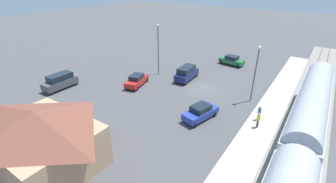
% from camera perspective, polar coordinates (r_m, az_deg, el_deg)
% --- Properties ---
extents(ground_plane, '(200.00, 200.00, 0.00)m').
position_cam_1_polar(ground_plane, '(35.43, 8.26, 0.97)').
color(ground_plane, '#4C4C4F').
extents(railway_track, '(4.80, 70.00, 0.30)m').
position_cam_1_polar(railway_track, '(32.64, 30.81, -4.90)').
color(railway_track, gray).
rests_on(railway_track, ground).
extents(platform, '(3.20, 46.00, 0.30)m').
position_cam_1_polar(platform, '(32.82, 24.05, -3.05)').
color(platform, '#B7B2A8').
rests_on(platform, ground).
extents(station_building, '(9.90, 7.89, 5.40)m').
position_cam_1_polar(station_building, '(22.55, -28.52, -9.91)').
color(station_building, tan).
rests_on(station_building, ground).
extents(pedestrian_on_platform, '(0.36, 0.36, 1.71)m').
position_cam_1_polar(pedestrian_on_platform, '(28.24, 21.27, -4.67)').
color(pedestrian_on_platform, brown).
rests_on(pedestrian_on_platform, platform).
extents(pedestrian_waiting_far, '(0.36, 0.36, 1.71)m').
position_cam_1_polar(pedestrian_waiting_far, '(26.84, 21.06, -6.31)').
color(pedestrian_waiting_far, '#333338').
rests_on(pedestrian_waiting_far, platform).
extents(sedan_green, '(4.71, 2.72, 1.74)m').
position_cam_1_polar(sedan_green, '(45.71, 15.17, 7.34)').
color(sedan_green, '#236638').
rests_on(sedan_green, ground).
extents(sedan_blue, '(2.88, 4.81, 1.74)m').
position_cam_1_polar(sedan_blue, '(27.37, 7.90, -4.95)').
color(sedan_blue, '#283D9E').
rests_on(sedan_blue, ground).
extents(suv_navy, '(2.22, 5.00, 2.22)m').
position_cam_1_polar(suv_navy, '(37.43, 4.50, 4.48)').
color(suv_navy, navy).
rests_on(suv_navy, ground).
extents(sedan_red, '(2.84, 4.81, 1.74)m').
position_cam_1_polar(sedan_red, '(35.69, -7.61, 2.75)').
color(sedan_red, red).
rests_on(sedan_red, ground).
extents(suv_charcoal, '(1.96, 4.90, 2.22)m').
position_cam_1_polar(suv_charcoal, '(37.81, -24.71, 2.30)').
color(suv_charcoal, '#47494F').
rests_on(suv_charcoal, ground).
extents(light_pole_near_platform, '(0.44, 0.44, 7.43)m').
position_cam_1_polar(light_pole_near_platform, '(31.42, 20.58, 5.49)').
color(light_pole_near_platform, '#515156').
rests_on(light_pole_near_platform, ground).
extents(light_pole_lot_center, '(0.44, 0.44, 8.35)m').
position_cam_1_polar(light_pole_lot_center, '(38.41, -2.42, 11.47)').
color(light_pole_lot_center, '#515156').
rests_on(light_pole_lot_center, ground).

